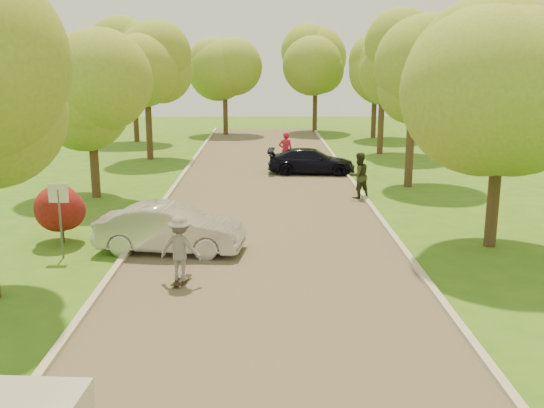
{
  "coord_description": "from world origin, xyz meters",
  "views": [
    {
      "loc": [
        -0.05,
        -12.56,
        5.46
      ],
      "look_at": [
        0.18,
        5.12,
        1.3
      ],
      "focal_mm": 40.0,
      "sensor_mm": 36.0,
      "label": 1
    }
  ],
  "objects_px": {
    "street_sign": "(59,205)",
    "person_olive": "(359,176)",
    "dark_sedan": "(311,161)",
    "skateboarder": "(180,248)",
    "person_striped": "(286,151)",
    "silver_sedan": "(170,229)",
    "longboard": "(181,280)"
  },
  "relations": [
    {
      "from": "street_sign",
      "to": "person_striped",
      "type": "xyz_separation_m",
      "value": [
        6.86,
        14.51,
        -0.58
      ]
    },
    {
      "from": "person_olive",
      "to": "skateboarder",
      "type": "bearing_deg",
      "value": 34.05
    },
    {
      "from": "longboard",
      "to": "person_striped",
      "type": "distance_m",
      "value": 16.95
    },
    {
      "from": "silver_sedan",
      "to": "person_olive",
      "type": "height_order",
      "value": "person_olive"
    },
    {
      "from": "street_sign",
      "to": "person_olive",
      "type": "relative_size",
      "value": 1.15
    },
    {
      "from": "skateboarder",
      "to": "person_striped",
      "type": "height_order",
      "value": "person_striped"
    },
    {
      "from": "person_striped",
      "to": "dark_sedan",
      "type": "bearing_deg",
      "value": 134.73
    },
    {
      "from": "person_striped",
      "to": "skateboarder",
      "type": "bearing_deg",
      "value": 78.16
    },
    {
      "from": "silver_sedan",
      "to": "dark_sedan",
      "type": "height_order",
      "value": "silver_sedan"
    },
    {
      "from": "street_sign",
      "to": "person_olive",
      "type": "bearing_deg",
      "value": 38.53
    },
    {
      "from": "dark_sedan",
      "to": "skateboarder",
      "type": "relative_size",
      "value": 2.62
    },
    {
      "from": "dark_sedan",
      "to": "person_olive",
      "type": "xyz_separation_m",
      "value": [
        1.5,
        -5.65,
        0.32
      ]
    },
    {
      "from": "longboard",
      "to": "dark_sedan",
      "type": "bearing_deg",
      "value": -91.21
    },
    {
      "from": "longboard",
      "to": "person_olive",
      "type": "distance_m",
      "value": 11.46
    },
    {
      "from": "silver_sedan",
      "to": "person_striped",
      "type": "distance_m",
      "value": 14.49
    },
    {
      "from": "person_striped",
      "to": "longboard",
      "type": "bearing_deg",
      "value": 78.16
    },
    {
      "from": "street_sign",
      "to": "silver_sedan",
      "type": "distance_m",
      "value": 3.16
    },
    {
      "from": "silver_sedan",
      "to": "dark_sedan",
      "type": "xyz_separation_m",
      "value": [
        5.11,
        12.75,
        -0.08
      ]
    },
    {
      "from": "person_olive",
      "to": "longboard",
      "type": "bearing_deg",
      "value": 34.05
    },
    {
      "from": "dark_sedan",
      "to": "silver_sedan",
      "type": "bearing_deg",
      "value": 162.63
    },
    {
      "from": "silver_sedan",
      "to": "person_striped",
      "type": "bearing_deg",
      "value": -7.89
    },
    {
      "from": "silver_sedan",
      "to": "skateboarder",
      "type": "distance_m",
      "value": 2.75
    },
    {
      "from": "skateboarder",
      "to": "longboard",
      "type": "bearing_deg",
      "value": 104.9
    },
    {
      "from": "silver_sedan",
      "to": "skateboarder",
      "type": "relative_size",
      "value": 2.58
    },
    {
      "from": "longboard",
      "to": "skateboarder",
      "type": "xyz_separation_m",
      "value": [
        0.0,
        0.0,
        0.84
      ]
    },
    {
      "from": "dark_sedan",
      "to": "person_olive",
      "type": "relative_size",
      "value": 2.3
    },
    {
      "from": "skateboarder",
      "to": "person_striped",
      "type": "bearing_deg",
      "value": -86.02
    },
    {
      "from": "street_sign",
      "to": "silver_sedan",
      "type": "relative_size",
      "value": 0.51
    },
    {
      "from": "longboard",
      "to": "street_sign",
      "type": "bearing_deg",
      "value": -15.18
    },
    {
      "from": "dark_sedan",
      "to": "longboard",
      "type": "bearing_deg",
      "value": 168.35
    },
    {
      "from": "dark_sedan",
      "to": "person_striped",
      "type": "distance_m",
      "value": 1.77
    },
    {
      "from": "person_olive",
      "to": "silver_sedan",
      "type": "bearing_deg",
      "value": 22.48
    }
  ]
}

